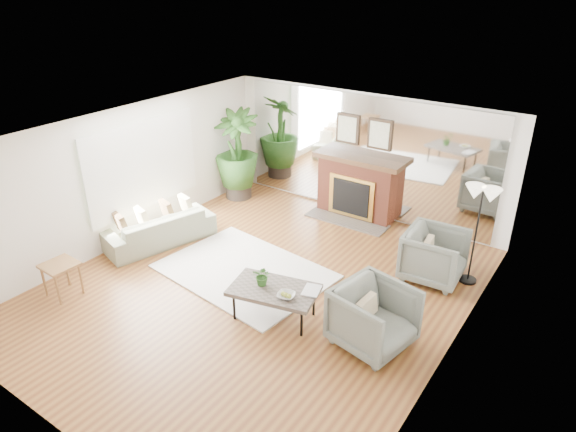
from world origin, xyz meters
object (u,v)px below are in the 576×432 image
Objects in this scene: armchair_back at (434,255)px; potted_ficus at (237,152)px; fireplace at (356,186)px; floor_lamp at (482,202)px; coffee_table at (274,291)px; armchair_front at (374,317)px; side_table at (60,269)px; sofa at (159,228)px.

potted_ficus is at bearing 77.11° from armchair_back.
fireplace is 3.04m from floor_lamp.
coffee_table is 3.43m from floor_lamp.
potted_ficus is 5.34m from floor_lamp.
potted_ficus reaches higher than armchair_front.
armchair_back reaches higher than side_table.
armchair_back is 0.48× the size of potted_ficus.
floor_lamp reaches higher than coffee_table.
sofa is 4.56m from armchair_front.
fireplace is 1.04× the size of potted_ficus.
side_table is (-3.05, -1.39, 0.01)m from coffee_table.
armchair_front is 0.58× the size of floor_lamp.
sofa is (-2.45, -3.09, -0.36)m from fireplace.
floor_lamp is at bearing -5.94° from potted_ficus.
potted_ficus reaches higher than coffee_table.
coffee_table is at bearing 24.58° from side_table.
fireplace reaches higher than armchair_back.
armchair_front is (4.55, -0.38, 0.14)m from sofa.
armchair_back is at bearing 39.10° from side_table.
potted_ficus is at bearing -160.26° from sofa.
fireplace is at bearing 99.84° from coffee_table.
coffee_table is at bearing 111.97° from armchair_front.
side_table is (0.05, -2.04, 0.17)m from sofa.
floor_lamp is (2.05, 2.58, 0.97)m from coffee_table.
potted_ficus is at bearing 174.06° from floor_lamp.
fireplace reaches higher than armchair_front.
side_table is 6.54m from floor_lamp.
sofa is 1.02× the size of potted_ficus.
side_table is 0.33× the size of floor_lamp.
coffee_table is 0.70× the size of potted_ficus.
floor_lamp is at bearing 126.82° from sofa.
fireplace is 4.06m from armchair_front.
armchair_front is 5.54m from potted_ficus.
floor_lamp is at bearing 37.89° from side_table.
potted_ficus is (-0.15, 2.48, 0.76)m from sofa.
fireplace is at bearing 42.83° from armchair_front.
coffee_table is 2.79m from armchair_back.
sofa is at bearing -159.46° from floor_lamp.
armchair_front is at bearing -58.88° from fireplace.
armchair_front reaches higher than side_table.
coffee_table is at bearing -128.55° from floor_lamp.
potted_ficus is at bearing 136.08° from coffee_table.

